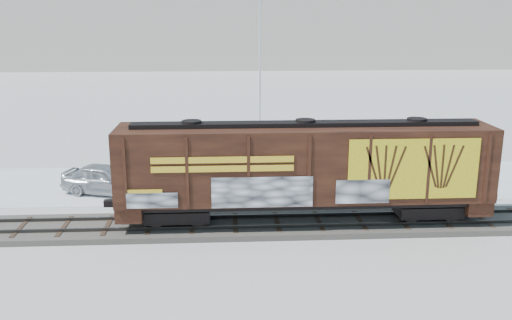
{
  "coord_description": "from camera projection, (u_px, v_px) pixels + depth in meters",
  "views": [
    {
      "loc": [
        -0.45,
        -25.5,
        9.99
      ],
      "look_at": [
        1.16,
        3.0,
        2.58
      ],
      "focal_mm": 40.0,
      "sensor_mm": 36.0,
      "label": 1
    }
  ],
  "objects": [
    {
      "name": "hopper_railcar",
      "position": [
        305.0,
        166.0,
        26.58
      ],
      "size": [
        17.3,
        3.06,
        4.71
      ],
      "color": "black",
      "rests_on": "rail_track"
    },
    {
      "name": "car_white",
      "position": [
        319.0,
        166.0,
        34.94
      ],
      "size": [
        5.18,
        3.11,
        1.61
      ],
      "primitive_type": "imported",
      "rotation": [
        0.0,
        0.0,
        1.88
      ],
      "color": "white",
      "rests_on": "parking_strip"
    },
    {
      "name": "parking_strip",
      "position": [
        233.0,
        183.0,
        34.42
      ],
      "size": [
        40.0,
        8.0,
        0.03
      ],
      "primitive_type": "cube",
      "color": "white",
      "rests_on": "ground"
    },
    {
      "name": "car_silver",
      "position": [
        107.0,
        179.0,
        32.08
      ],
      "size": [
        5.43,
        3.5,
        1.72
      ],
      "primitive_type": "imported",
      "rotation": [
        0.0,
        0.0,
        1.26
      ],
      "color": "#B3B5BB",
      "rests_on": "parking_strip"
    },
    {
      "name": "flagpole",
      "position": [
        262.0,
        97.0,
        38.2
      ],
      "size": [
        2.3,
        0.9,
        11.96
      ],
      "color": "silver",
      "rests_on": "ground"
    },
    {
      "name": "rail_track",
      "position": [
        235.0,
        225.0,
        27.14
      ],
      "size": [
        50.0,
        3.4,
        0.43
      ],
      "color": "#59544C",
      "rests_on": "ground"
    },
    {
      "name": "car_dark",
      "position": [
        351.0,
        168.0,
        34.83
      ],
      "size": [
        4.92,
        2.13,
        1.41
      ],
      "primitive_type": "imported",
      "rotation": [
        0.0,
        0.0,
        1.54
      ],
      "color": "black",
      "rests_on": "parking_strip"
    },
    {
      "name": "ground",
      "position": [
        235.0,
        228.0,
        27.17
      ],
      "size": [
        500.0,
        500.0,
        0.0
      ],
      "primitive_type": "plane",
      "color": "white",
      "rests_on": "ground"
    }
  ]
}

